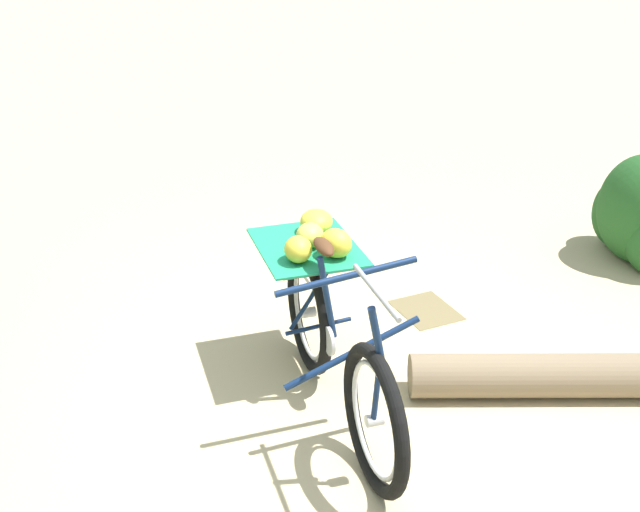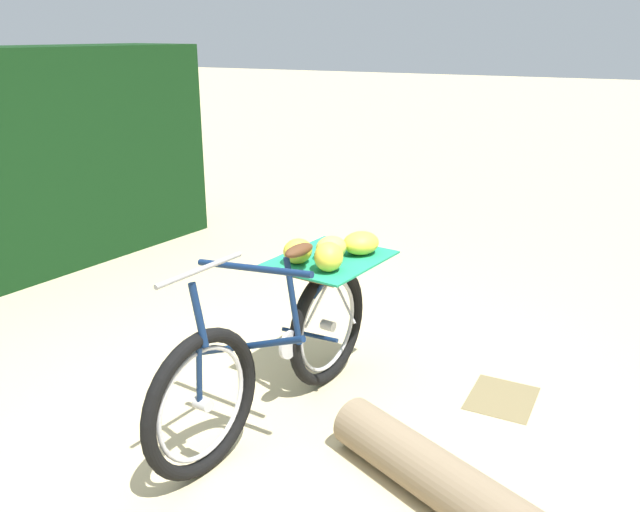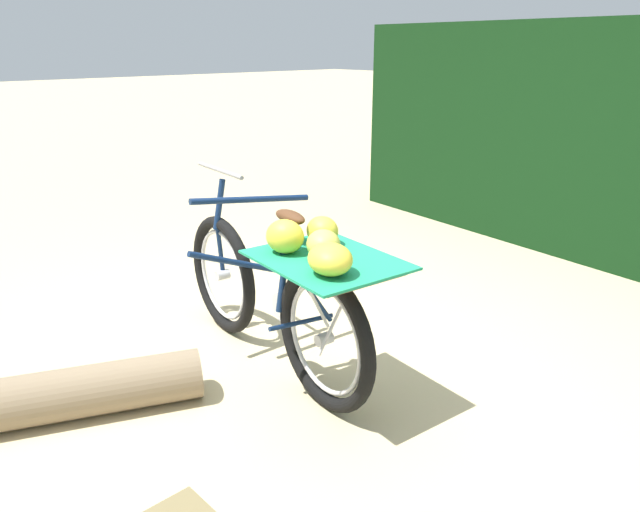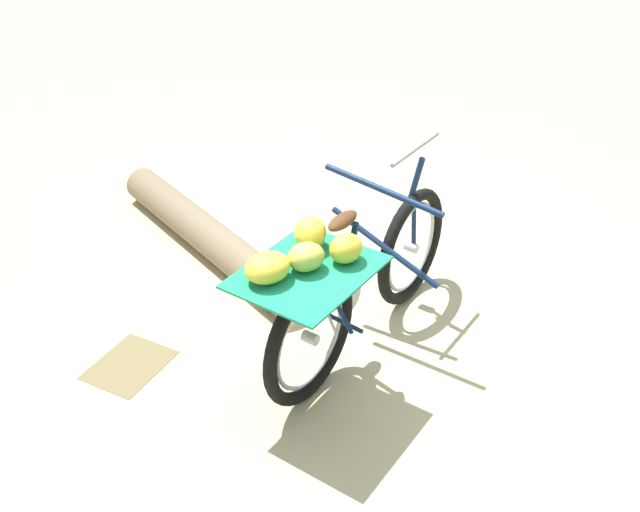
# 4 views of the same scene
# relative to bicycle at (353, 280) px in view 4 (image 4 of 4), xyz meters

# --- Properties ---
(ground_plane) EXTENTS (60.00, 60.00, 0.00)m
(ground_plane) POSITION_rel_bicycle_xyz_m (0.00, -0.04, -0.48)
(ground_plane) COLOR #C6B284
(bicycle) EXTENTS (1.80, 0.76, 1.03)m
(bicycle) POSITION_rel_bicycle_xyz_m (0.00, 0.00, 0.00)
(bicycle) COLOR black
(bicycle) RESTS_ON ground_plane
(fallen_log) EXTENTS (1.05, 1.90, 0.25)m
(fallen_log) POSITION_rel_bicycle_xyz_m (0.51, 1.33, -0.36)
(fallen_log) COLOR #7F6B51
(fallen_log) RESTS_ON ground_plane
(leaf_litter_patch) EXTENTS (0.44, 0.36, 0.01)m
(leaf_litter_patch) POSITION_rel_bicycle_xyz_m (-0.68, 1.04, -0.48)
(leaf_litter_patch) COLOR olive
(leaf_litter_patch) RESTS_ON ground_plane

